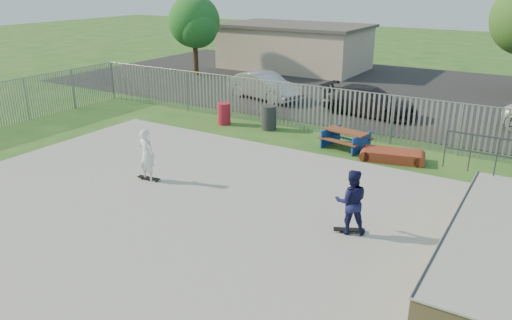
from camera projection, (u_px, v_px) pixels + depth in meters
The scene contains 16 objects.
ground at pixel (175, 205), 14.71m from camera, with size 120.00×120.00×0.00m, color #23591E.
concrete_slab at pixel (175, 203), 14.69m from camera, with size 15.00×12.00×0.15m, color #A0A09A.
fence at pixel (280, 138), 17.55m from camera, with size 26.04×16.02×2.00m.
picnic_table at pixel (346, 139), 19.52m from camera, with size 1.94×1.70×0.72m.
funbox at pixel (392, 156), 18.24m from camera, with size 2.09×1.37×0.38m.
trash_bin_red at pixel (224, 114), 22.73m from camera, with size 0.59×0.59×0.98m, color #AA1A2C.
trash_bin_grey at pixel (269, 118), 21.90m from camera, with size 0.64×0.64×1.07m, color #2A2A2D.
parking_lot at pixel (382, 90), 29.91m from camera, with size 40.00×18.00×0.02m, color black.
car_silver at pixel (264, 86), 27.36m from camera, with size 1.54×4.43×1.46m, color #B5B6BA.
car_dark at pixel (369, 101), 24.17m from camera, with size 1.92×4.73×1.37m, color black.
building at pixel (295, 46), 36.50m from camera, with size 10.40×6.40×3.20m.
tree_left at pixel (194, 22), 33.25m from camera, with size 3.45×3.45×5.32m.
skateboard_a at pixel (349, 230), 12.84m from camera, with size 0.81×0.53×0.08m.
skateboard_b at pixel (149, 179), 16.16m from camera, with size 0.82×0.28×0.08m.
skater_navy at pixel (351, 202), 12.56m from camera, with size 0.83×0.65×1.71m, color #151744.
skater_white at pixel (147, 155), 15.88m from camera, with size 0.62×0.41×1.71m, color white.
Camera 1 is at (9.04, -10.13, 6.29)m, focal length 35.00 mm.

